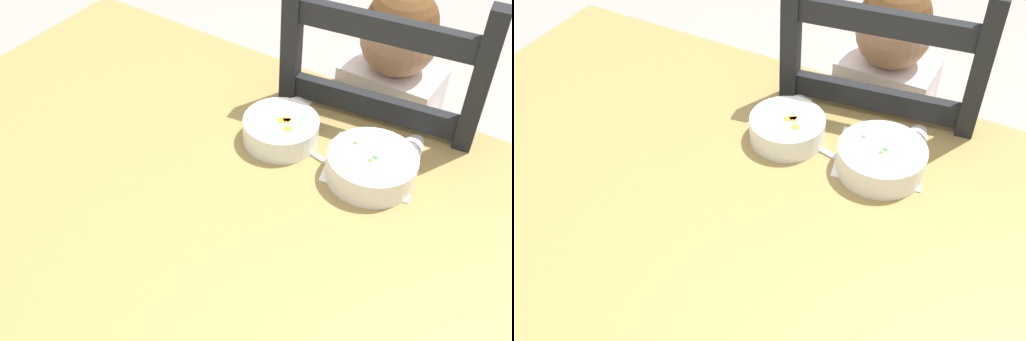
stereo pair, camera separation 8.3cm
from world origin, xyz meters
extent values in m
cube|color=olive|center=(0.00, 0.00, 0.70)|extent=(1.41, 0.93, 0.04)
cylinder|color=olive|center=(-0.63, 0.39, 0.34)|extent=(0.07, 0.07, 0.68)
cube|color=black|center=(0.12, 0.56, 0.42)|extent=(0.47, 0.47, 0.02)
cube|color=black|center=(0.28, 0.78, 0.21)|extent=(0.04, 0.04, 0.41)
cube|color=black|center=(-0.09, 0.73, 0.21)|extent=(0.04, 0.04, 0.41)
cube|color=black|center=(0.34, 0.40, 0.21)|extent=(0.04, 0.04, 0.41)
cube|color=black|center=(-0.04, 0.35, 0.21)|extent=(0.04, 0.04, 0.41)
cube|color=black|center=(0.34, 0.40, 0.73)|extent=(0.04, 0.04, 0.59)
cube|color=black|center=(-0.04, 0.35, 0.73)|extent=(0.04, 0.04, 0.59)
cube|color=black|center=(0.15, 0.37, 0.93)|extent=(0.36, 0.07, 0.05)
cube|color=black|center=(0.15, 0.37, 0.76)|extent=(0.36, 0.07, 0.05)
cube|color=white|center=(0.12, 0.53, 0.59)|extent=(0.22, 0.14, 0.32)
sphere|color=#A67A59|center=(0.12, 0.53, 0.83)|extent=(0.17, 0.17, 0.17)
sphere|color=#57371B|center=(0.12, 0.53, 0.87)|extent=(0.16, 0.16, 0.16)
cylinder|color=#3F4C72|center=(0.07, 0.41, 0.22)|extent=(0.07, 0.07, 0.43)
cylinder|color=#3F4C72|center=(0.18, 0.41, 0.22)|extent=(0.07, 0.07, 0.43)
cylinder|color=white|center=(-0.01, 0.43, 0.67)|extent=(0.06, 0.24, 0.13)
cylinder|color=white|center=(0.25, 0.43, 0.67)|extent=(0.06, 0.24, 0.13)
cylinder|color=white|center=(0.22, 0.21, 0.75)|extent=(0.17, 0.17, 0.05)
cylinder|color=white|center=(0.22, 0.21, 0.72)|extent=(0.08, 0.08, 0.01)
cylinder|color=#449433|center=(0.22, 0.21, 0.75)|extent=(0.14, 0.14, 0.03)
sphere|color=#4D8B3E|center=(0.18, 0.23, 0.77)|extent=(0.01, 0.01, 0.01)
sphere|color=#50942F|center=(0.22, 0.20, 0.77)|extent=(0.01, 0.01, 0.01)
sphere|color=#449031|center=(0.23, 0.21, 0.77)|extent=(0.01, 0.01, 0.01)
sphere|color=green|center=(0.23, 0.21, 0.77)|extent=(0.01, 0.01, 0.01)
cylinder|color=white|center=(0.02, 0.21, 0.74)|extent=(0.15, 0.15, 0.05)
cylinder|color=white|center=(0.02, 0.21, 0.72)|extent=(0.07, 0.07, 0.01)
cylinder|color=orange|center=(0.02, 0.21, 0.75)|extent=(0.13, 0.13, 0.03)
cube|color=orange|center=(0.05, 0.20, 0.76)|extent=(0.02, 0.02, 0.01)
cube|color=orange|center=(0.03, 0.22, 0.76)|extent=(0.02, 0.02, 0.01)
cube|color=orange|center=(0.02, 0.21, 0.76)|extent=(0.02, 0.02, 0.01)
cube|color=orange|center=(0.03, 0.22, 0.76)|extent=(0.02, 0.02, 0.01)
cube|color=silver|center=(0.12, 0.20, 0.72)|extent=(0.10, 0.03, 0.00)
ellipsoid|color=silver|center=(0.06, 0.22, 0.72)|extent=(0.05, 0.04, 0.01)
cube|color=white|center=(0.21, 0.24, 0.72)|extent=(0.20, 0.19, 0.00)
camera|label=1|loc=(0.51, -0.61, 1.53)|focal=43.08mm
camera|label=2|loc=(0.44, -0.65, 1.53)|focal=43.08mm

